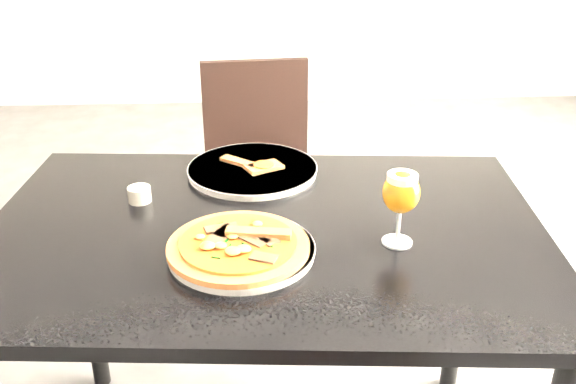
{
  "coord_description": "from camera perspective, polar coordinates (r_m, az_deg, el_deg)",
  "views": [
    {
      "loc": [
        -0.21,
        -1.4,
        1.42
      ],
      "look_at": [
        -0.14,
        -0.19,
        0.83
      ],
      "focal_mm": 40.0,
      "sensor_mm": 36.0,
      "label": 1
    }
  ],
  "objects": [
    {
      "name": "sauce_cup",
      "position": [
        1.51,
        -13.08,
        -0.14
      ],
      "size": [
        0.05,
        0.05,
        0.04
      ],
      "color": "#BAB5A7",
      "rests_on": "dining_table"
    },
    {
      "name": "pizza",
      "position": [
        1.26,
        -4.38,
        -4.71
      ],
      "size": [
        0.28,
        0.28,
        0.03
      ],
      "rotation": [
        0.0,
        0.0,
        -0.47
      ],
      "color": "brown",
      "rests_on": "plate_main"
    },
    {
      "name": "chair_far",
      "position": [
        2.29,
        -2.54,
        1.54
      ],
      "size": [
        0.43,
        0.43,
        0.86
      ],
      "rotation": [
        0.0,
        0.0,
        0.08
      ],
      "color": "black",
      "rests_on": "ground"
    },
    {
      "name": "beer_glass",
      "position": [
        1.28,
        10.03,
        -0.08
      ],
      "size": [
        0.08,
        0.08,
        0.16
      ],
      "color": "silver",
      "rests_on": "dining_table"
    },
    {
      "name": "crust_scraps",
      "position": [
        1.62,
        -2.9,
        2.41
      ],
      "size": [
        0.16,
        0.12,
        0.01
      ],
      "rotation": [
        0.0,
        0.0,
        -0.24
      ],
      "color": "brown",
      "rests_on": "plate_second"
    },
    {
      "name": "plate_second",
      "position": [
        1.62,
        -3.17,
        1.97
      ],
      "size": [
        0.34,
        0.34,
        0.02
      ],
      "primitive_type": "cylinder",
      "rotation": [
        0.0,
        0.0,
        0.04
      ],
      "color": "white",
      "rests_on": "dining_table"
    },
    {
      "name": "dining_table",
      "position": [
        1.42,
        -2.04,
        -6.29
      ],
      "size": [
        1.26,
        0.89,
        0.75
      ],
      "rotation": [
        0.0,
        0.0,
        -0.08
      ],
      "color": "black",
      "rests_on": "ground"
    },
    {
      "name": "loose_crust",
      "position": [
        1.4,
        -5.1,
        -2.44
      ],
      "size": [
        0.1,
        0.02,
        0.01
      ],
      "primitive_type": "cube",
      "rotation": [
        0.0,
        0.0,
        0.0
      ],
      "color": "brown",
      "rests_on": "dining_table"
    },
    {
      "name": "plate_main",
      "position": [
        1.28,
        -4.16,
        -5.21
      ],
      "size": [
        0.36,
        0.36,
        0.02
      ],
      "primitive_type": "cylinder",
      "rotation": [
        0.0,
        0.0,
        -0.29
      ],
      "color": "white",
      "rests_on": "dining_table"
    }
  ]
}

